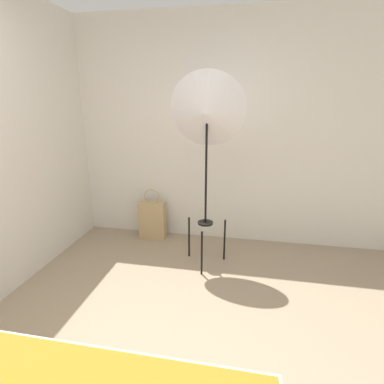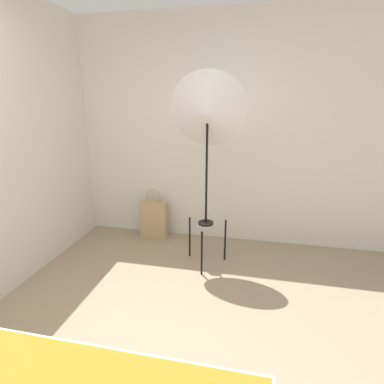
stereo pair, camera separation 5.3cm
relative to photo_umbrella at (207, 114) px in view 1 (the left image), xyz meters
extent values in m
cube|color=silver|center=(-0.23, 0.69, -0.24)|extent=(8.00, 0.05, 2.60)
cylinder|color=black|center=(0.00, -0.22, -1.31)|extent=(0.02, 0.02, 0.46)
cylinder|color=black|center=(-0.19, 0.11, -1.31)|extent=(0.02, 0.02, 0.46)
cylinder|color=black|center=(0.19, 0.11, -1.31)|extent=(0.02, 0.02, 0.46)
cylinder|color=black|center=(0.00, 0.00, -1.08)|extent=(0.16, 0.16, 0.02)
cylinder|color=black|center=(0.00, 0.00, -0.53)|extent=(0.02, 0.02, 1.10)
cone|color=silver|center=(0.00, 0.00, 0.02)|extent=(0.73, 0.34, 0.74)
cube|color=tan|center=(-0.74, 0.50, -1.31)|extent=(0.32, 0.14, 0.47)
torus|color=tan|center=(-0.74, 0.50, -1.00)|extent=(0.19, 0.01, 0.19)
camera|label=1|loc=(0.40, -2.81, 0.12)|focal=28.00mm
camera|label=2|loc=(0.45, -2.80, 0.12)|focal=28.00mm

